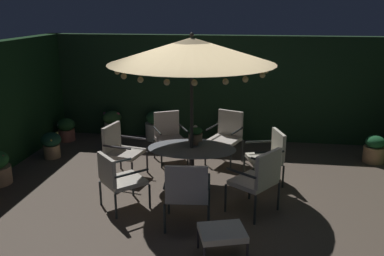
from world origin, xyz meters
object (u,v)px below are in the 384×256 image
(patio_dining_table, at_px, (192,158))
(patio_chair_east, at_px, (187,190))
(patio_chair_southeast, at_px, (259,177))
(potted_plant_back_right, at_px, (226,130))
(centerpiece_planter, at_px, (195,134))
(patio_chair_north, at_px, (120,147))
(potted_plant_back_left, at_px, (156,125))
(potted_plant_left_far, at_px, (51,144))
(patio_chair_south, at_px, (269,153))
(potted_plant_right_far, at_px, (112,123))
(patio_chair_west, at_px, (169,134))
(patio_chair_southwest, at_px, (227,133))
(patio_umbrella, at_px, (192,51))
(patio_chair_northeast, at_px, (118,177))
(potted_plant_right_near, at_px, (66,129))
(ottoman_footrest, at_px, (222,233))
(potted_plant_left_near, at_px, (374,149))

(patio_dining_table, relative_size, patio_chair_east, 1.52)
(patio_chair_southeast, bearing_deg, potted_plant_back_right, 102.39)
(centerpiece_planter, xyz_separation_m, patio_chair_north, (-1.42, 0.13, -0.36))
(patio_chair_north, relative_size, potted_plant_back_left, 1.40)
(patio_chair_north, distance_m, potted_plant_left_far, 1.90)
(centerpiece_planter, bearing_deg, patio_chair_south, 11.14)
(potted_plant_right_far, bearing_deg, patio_chair_west, -37.97)
(patio_chair_southwest, bearing_deg, patio_umbrella, -111.72)
(patio_chair_northeast, distance_m, patio_chair_west, 2.25)
(centerpiece_planter, relative_size, patio_chair_east, 0.35)
(centerpiece_planter, height_order, potted_plant_back_left, centerpiece_planter)
(patio_dining_table, relative_size, potted_plant_back_left, 2.19)
(patio_chair_east, height_order, potted_plant_right_near, patio_chair_east)
(patio_umbrella, xyz_separation_m, potted_plant_back_right, (0.43, 2.43, -2.03))
(potted_plant_back_right, bearing_deg, patio_chair_south, -65.66)
(ottoman_footrest, bearing_deg, potted_plant_back_right, 93.33)
(patio_chair_south, bearing_deg, patio_chair_west, 157.28)
(patio_chair_east, height_order, patio_chair_west, patio_chair_east)
(patio_dining_table, relative_size, patio_chair_northeast, 1.68)
(patio_chair_north, height_order, patio_chair_southwest, patio_chair_southwest)
(patio_chair_south, bearing_deg, patio_chair_southeast, -99.08)
(patio_chair_south, bearing_deg, ottoman_footrest, -104.96)
(patio_chair_west, bearing_deg, potted_plant_back_right, 47.53)
(patio_dining_table, bearing_deg, centerpiece_planter, 75.41)
(patio_umbrella, distance_m, potted_plant_right_far, 3.98)
(patio_dining_table, xyz_separation_m, patio_chair_southwest, (0.52, 1.31, 0.06))
(patio_chair_northeast, bearing_deg, patio_chair_north, 106.42)
(patio_dining_table, distance_m, potted_plant_right_far, 3.44)
(patio_chair_southwest, bearing_deg, patio_chair_northeast, -123.81)
(patio_chair_southeast, distance_m, potted_plant_back_right, 3.34)
(patio_chair_south, relative_size, potted_plant_back_left, 1.35)
(potted_plant_right_far, bearing_deg, ottoman_footrest, -56.74)
(patio_chair_southwest, bearing_deg, patio_chair_north, -151.68)
(patio_chair_southeast, bearing_deg, patio_chair_west, 130.93)
(patio_chair_northeast, relative_size, potted_plant_right_near, 1.71)
(patio_chair_southwest, height_order, potted_plant_left_far, patio_chair_southwest)
(ottoman_footrest, bearing_deg, potted_plant_right_far, 123.26)
(patio_chair_north, xyz_separation_m, patio_chair_south, (2.72, 0.13, -0.02))
(potted_plant_back_right, bearing_deg, potted_plant_right_far, 177.68)
(patio_chair_north, height_order, potted_plant_left_near, patio_chair_north)
(patio_umbrella, distance_m, patio_chair_east, 2.28)
(patio_umbrella, distance_m, ottoman_footrest, 2.97)
(patio_chair_southwest, height_order, potted_plant_right_near, patio_chair_southwest)
(patio_chair_north, relative_size, patio_chair_south, 1.04)
(patio_chair_northeast, relative_size, patio_chair_southwest, 0.87)
(patio_chair_southeast, relative_size, ottoman_footrest, 1.52)
(patio_dining_table, height_order, patio_chair_southwest, patio_chair_southwest)
(potted_plant_right_near, bearing_deg, patio_chair_southeast, -33.66)
(patio_chair_northeast, relative_size, potted_plant_right_far, 1.39)
(potted_plant_left_far, xyz_separation_m, potted_plant_back_left, (1.88, 1.54, 0.04))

